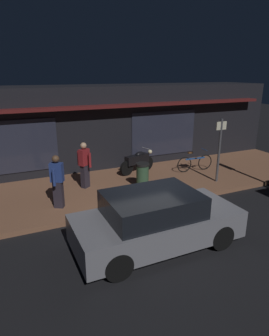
% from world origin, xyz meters
% --- Properties ---
extents(ground_plane, '(60.00, 60.00, 0.00)m').
position_xyz_m(ground_plane, '(0.00, 0.00, 0.00)').
color(ground_plane, black).
extents(sidewalk_slab, '(18.00, 4.00, 0.15)m').
position_xyz_m(sidewalk_slab, '(0.00, 3.00, 0.07)').
color(sidewalk_slab, brown).
rests_on(sidewalk_slab, ground_plane).
extents(storefront_building, '(18.00, 3.30, 3.60)m').
position_xyz_m(storefront_building, '(0.00, 6.39, 1.80)').
color(storefront_building, black).
rests_on(storefront_building, ground_plane).
extents(motorcycle, '(1.67, 0.69, 0.97)m').
position_xyz_m(motorcycle, '(1.45, 4.05, 0.65)').
color(motorcycle, black).
rests_on(motorcycle, sidewalk_slab).
extents(bicycle_parked, '(1.66, 0.42, 0.91)m').
position_xyz_m(bicycle_parked, '(3.74, 3.25, 0.51)').
color(bicycle_parked, black).
rests_on(bicycle_parked, sidewalk_slab).
extents(person_photographer, '(0.44, 0.57, 1.67)m').
position_xyz_m(person_photographer, '(-2.16, 2.02, 1.03)').
color(person_photographer, '#28232D').
rests_on(person_photographer, sidewalk_slab).
extents(person_bystander, '(0.44, 0.55, 1.67)m').
position_xyz_m(person_bystander, '(-0.98, 3.31, 1.03)').
color(person_bystander, '#28232D').
rests_on(person_bystander, sidewalk_slab).
extents(sign_post, '(0.44, 0.09, 2.40)m').
position_xyz_m(sign_post, '(3.78, 1.85, 1.51)').
color(sign_post, '#47474C').
rests_on(sign_post, sidewalk_slab).
extents(trash_bin, '(0.48, 0.48, 0.93)m').
position_xyz_m(trash_bin, '(0.89, 2.42, 0.62)').
color(trash_bin, '#2D4C33').
rests_on(trash_bin, sidewalk_slab).
extents(parked_car_far, '(4.12, 1.82, 1.42)m').
position_xyz_m(parked_car_far, '(-0.34, -0.89, 0.70)').
color(parked_car_far, black).
rests_on(parked_car_far, ground_plane).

